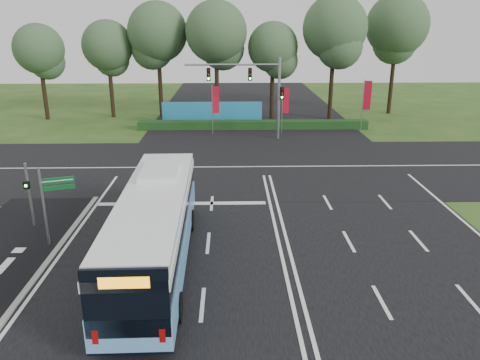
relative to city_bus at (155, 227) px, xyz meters
name	(u,v)px	position (x,y,z in m)	size (l,w,h in m)	color
ground	(279,243)	(5.36, 2.04, -1.78)	(120.00, 120.00, 0.00)	#2A4C19
road_main	(279,243)	(5.36, 2.04, -1.76)	(20.00, 120.00, 0.04)	black
road_cross	(262,167)	(5.36, 14.04, -1.76)	(120.00, 14.00, 0.05)	black
kerb_strip	(36,278)	(-4.74, -0.96, -1.72)	(0.25, 18.00, 0.12)	gray
city_bus	(155,227)	(0.00, 0.00, 0.00)	(2.85, 12.39, 3.54)	#60A0DF
pedestrian_signal	(29,193)	(-6.79, 4.10, 0.04)	(0.28, 0.41, 3.35)	gray
street_sign	(51,197)	(-4.93, 2.05, 0.62)	(1.42, 0.51, 3.79)	gray
banner_flag_left	(215,103)	(1.79, 24.25, 1.14)	(0.66, 0.11, 4.48)	gray
banner_flag_mid	(285,103)	(8.13, 24.55, 1.02)	(0.63, 0.14, 4.28)	gray
banner_flag_right	(366,99)	(15.52, 24.58, 1.40)	(0.68, 0.31, 4.91)	gray
traffic_light_gantry	(258,85)	(5.57, 22.54, 2.88)	(8.41, 0.28, 7.00)	gray
hedge	(253,125)	(5.36, 26.54, -1.38)	(22.00, 1.20, 0.80)	#133413
blue_hoarding	(212,113)	(1.36, 29.04, -0.68)	(10.00, 0.30, 2.20)	teal
eucalyptus_row	(245,34)	(4.76, 32.39, 6.79)	(43.06, 9.80, 12.78)	black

